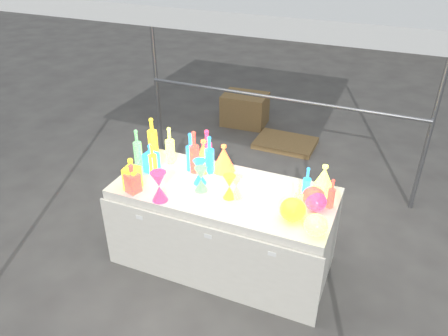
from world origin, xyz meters
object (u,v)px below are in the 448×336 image
at_px(globe_0, 293,211).
at_px(lampshade_0, 204,154).
at_px(cardboard_box_closed, 245,109).
at_px(display_table, 224,227).
at_px(bottle_0, 152,135).
at_px(decanter_0, 132,173).

height_order(globe_0, lampshade_0, lampshade_0).
xyz_separation_m(globe_0, lampshade_0, (-0.91, 0.42, 0.06)).
height_order(cardboard_box_closed, lampshade_0, lampshade_0).
xyz_separation_m(display_table, bottle_0, (-0.85, 0.33, 0.55)).
bearing_deg(bottle_0, decanter_0, -74.53).
relative_size(decanter_0, globe_0, 1.46).
height_order(decanter_0, globe_0, decanter_0).
bearing_deg(display_table, decanter_0, -158.98).
relative_size(bottle_0, decanter_0, 1.25).
height_order(cardboard_box_closed, bottle_0, bottle_0).
bearing_deg(globe_0, cardboard_box_closed, 116.37).
bearing_deg(cardboard_box_closed, display_table, -75.97).
bearing_deg(cardboard_box_closed, lampshade_0, -80.52).
relative_size(cardboard_box_closed, lampshade_0, 2.31).
relative_size(display_table, cardboard_box_closed, 2.97).
bearing_deg(lampshade_0, decanter_0, -151.32).
bearing_deg(bottle_0, cardboard_box_closed, 89.97).
bearing_deg(display_table, bottle_0, 158.60).
distance_m(decanter_0, globe_0, 1.30).
distance_m(bottle_0, lampshade_0, 0.56).
relative_size(cardboard_box_closed, decanter_0, 2.22).
height_order(display_table, lampshade_0, lampshade_0).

